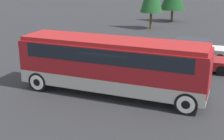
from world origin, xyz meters
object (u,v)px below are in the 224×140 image
(parked_car_mid, at_px, (124,57))
(tour_bus, at_px, (114,62))
(parked_car_far, at_px, (192,59))
(parked_car_near, at_px, (194,49))

(parked_car_mid, bearing_deg, tour_bus, -76.86)
(tour_bus, relative_size, parked_car_far, 2.09)
(parked_car_mid, xyz_separation_m, parked_car_far, (4.38, 1.33, -0.01))
(tour_bus, height_order, parked_car_far, tour_bus)
(parked_car_far, bearing_deg, parked_car_near, 94.94)
(parked_car_near, height_order, parked_car_far, parked_car_near)
(parked_car_near, height_order, parked_car_mid, parked_car_near)
(tour_bus, relative_size, parked_car_mid, 2.32)
(parked_car_near, relative_size, parked_car_mid, 1.12)
(tour_bus, relative_size, parked_car_near, 2.08)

